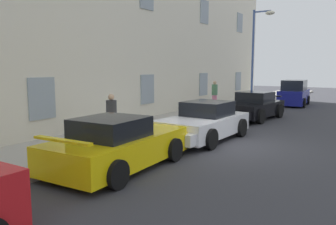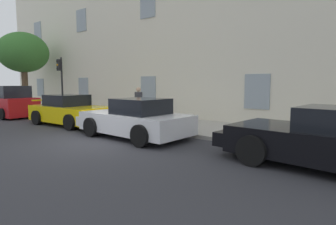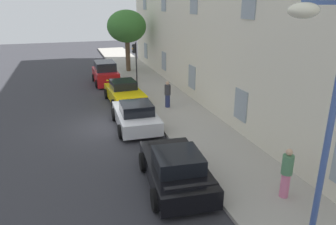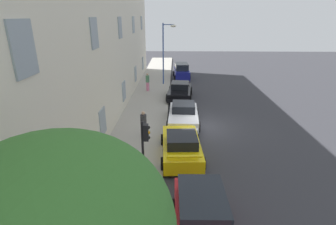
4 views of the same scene
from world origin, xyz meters
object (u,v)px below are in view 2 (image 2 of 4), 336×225
Objects in this scene: sportscar_white_middle at (319,140)px; traffic_light at (60,75)px; tree_midblock at (23,53)px; sportscar_yellow_flank at (133,120)px; sportscar_red_lead at (73,112)px; pedestrian_admiring at (139,104)px; hatchback_parked at (10,103)px.

sportscar_white_middle is 1.41× the size of traffic_light.
traffic_light is (5.98, -0.57, -1.76)m from tree_midblock.
sportscar_white_middle is at bearing -6.52° from traffic_light.
sportscar_yellow_flank is 6.03m from sportscar_white_middle.
traffic_light is at bearing 157.31° from sportscar_red_lead.
pedestrian_admiring is at bearing 47.54° from sportscar_red_lead.
hatchback_parked is 8.20m from pedestrian_admiring.
sportscar_red_lead is 0.84× the size of tree_midblock.
hatchback_parked is 3.29m from traffic_light.
traffic_light reaches higher than sportscar_red_lead.
traffic_light is at bearing 167.44° from sportscar_yellow_flank.
tree_midblock reaches higher than sportscar_white_middle.
tree_midblock is (-9.59, 2.08, 3.56)m from sportscar_red_lead.
tree_midblock is 12.10m from pedestrian_admiring.
tree_midblock reaches higher than pedestrian_admiring.
pedestrian_admiring reaches higher than sportscar_yellow_flank.
sportscar_white_middle is 0.85× the size of tree_midblock.
sportscar_red_lead is 1.25× the size of hatchback_parked.
tree_midblock is 6.26m from traffic_light.
pedestrian_admiring is (2.07, 2.27, 0.35)m from sportscar_red_lead.
sportscar_yellow_flank is 9.88m from hatchback_parked.
tree_midblock is (-19.87, 2.16, 3.54)m from sportscar_white_middle.
sportscar_red_lead is 3.09m from pedestrian_admiring.
sportscar_white_middle is (10.28, -0.08, 0.02)m from sportscar_red_lead.
sportscar_red_lead is 4.31m from traffic_light.
tree_midblock reaches higher than traffic_light.
sportscar_yellow_flank is 0.98× the size of sportscar_white_middle.
sportscar_yellow_flank reaches higher than sportscar_red_lead.
traffic_light reaches higher than hatchback_parked.
tree_midblock is at bearing 170.48° from sportscar_yellow_flank.
pedestrian_admiring is at bearing 20.10° from hatchback_parked.
sportscar_white_middle is 14.09m from traffic_light.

